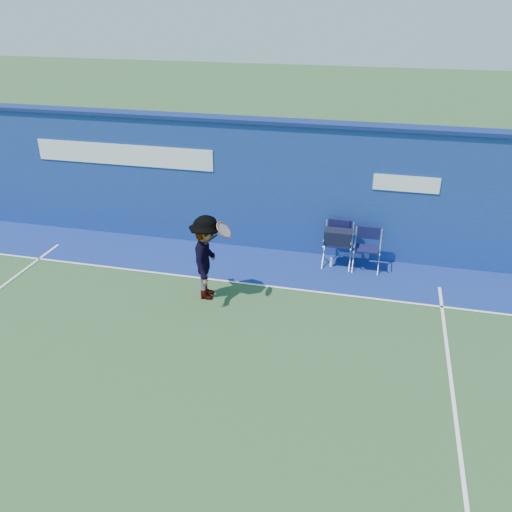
% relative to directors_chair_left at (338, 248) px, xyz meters
% --- Properties ---
extents(ground, '(80.00, 80.00, 0.00)m').
position_rel_directors_chair_left_xyz_m(ground, '(-2.27, -4.55, -0.43)').
color(ground, '#2E4E29').
rests_on(ground, ground).
extents(stadium_wall, '(24.00, 0.50, 3.08)m').
position_rel_directors_chair_left_xyz_m(stadium_wall, '(-2.27, 0.65, 1.12)').
color(stadium_wall, navy).
rests_on(stadium_wall, ground).
extents(out_of_bounds_strip, '(24.00, 1.80, 0.01)m').
position_rel_directors_chair_left_xyz_m(out_of_bounds_strip, '(-2.27, -0.45, -0.43)').
color(out_of_bounds_strip, navy).
rests_on(out_of_bounds_strip, ground).
extents(court_lines, '(24.00, 12.00, 0.01)m').
position_rel_directors_chair_left_xyz_m(court_lines, '(-2.27, -3.95, -0.42)').
color(court_lines, white).
rests_on(court_lines, out_of_bounds_strip).
extents(directors_chair_left, '(0.60, 0.56, 1.02)m').
position_rel_directors_chair_left_xyz_m(directors_chair_left, '(0.00, 0.00, 0.00)').
color(directors_chair_left, silver).
rests_on(directors_chair_left, ground).
extents(directors_chair_right, '(0.56, 0.50, 0.93)m').
position_rel_directors_chair_left_xyz_m(directors_chair_right, '(0.65, -0.04, -0.14)').
color(directors_chair_right, silver).
rests_on(directors_chair_right, ground).
extents(water_bottle, '(0.07, 0.07, 0.22)m').
position_rel_directors_chair_left_xyz_m(water_bottle, '(-0.11, -0.10, -0.33)').
color(water_bottle, white).
rests_on(water_bottle, ground).
extents(tennis_player, '(0.96, 1.23, 1.76)m').
position_rel_directors_chair_left_xyz_m(tennis_player, '(-2.40, -2.01, 0.45)').
color(tennis_player, '#EA4738').
rests_on(tennis_player, ground).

